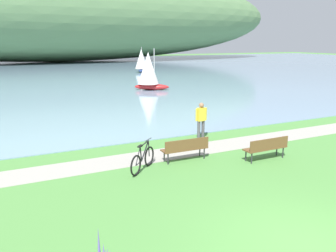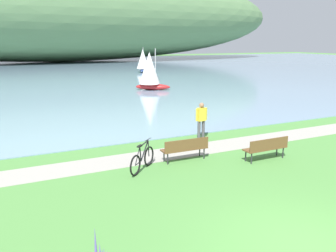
# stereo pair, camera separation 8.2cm
# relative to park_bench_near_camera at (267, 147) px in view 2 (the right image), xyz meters

# --- Properties ---
(ground_plane) EXTENTS (200.00, 200.00, 0.00)m
(ground_plane) POSITION_rel_park_bench_near_camera_xyz_m (-3.14, -4.94, -0.52)
(ground_plane) COLOR #518E42
(bay_water) EXTENTS (180.00, 80.00, 0.04)m
(bay_water) POSITION_rel_park_bench_near_camera_xyz_m (-3.14, 44.34, -0.50)
(bay_water) COLOR #7A99B2
(bay_water) RESTS_ON ground
(distant_hillside) EXTENTS (104.67, 28.00, 19.97)m
(distant_hillside) POSITION_rel_park_bench_near_camera_xyz_m (3.52, 68.30, 9.51)
(distant_hillside) COLOR #567A4C
(distant_hillside) RESTS_ON bay_water
(shoreline_path) EXTENTS (60.00, 1.50, 0.01)m
(shoreline_path) POSITION_rel_park_bench_near_camera_xyz_m (-3.14, 2.28, -0.52)
(shoreline_path) COLOR #A39E93
(shoreline_path) RESTS_ON ground
(park_bench_near_camera) EXTENTS (1.80, 0.49, 0.88)m
(park_bench_near_camera) POSITION_rel_park_bench_near_camera_xyz_m (0.00, 0.00, 0.00)
(park_bench_near_camera) COLOR brown
(park_bench_near_camera) RESTS_ON ground
(park_bench_further_along) EXTENTS (1.81, 0.52, 0.88)m
(park_bench_further_along) POSITION_rel_park_bench_near_camera_xyz_m (-2.80, 1.26, 0.00)
(park_bench_further_along) COLOR brown
(park_bench_further_along) RESTS_ON ground
(bicycle_leaning_near_bench) EXTENTS (1.36, 1.23, 1.01)m
(bicycle_leaning_near_bench) POSITION_rel_park_bench_near_camera_xyz_m (-4.62, 1.02, -0.12)
(bicycle_leaning_near_bench) COLOR black
(bicycle_leaning_near_bench) RESTS_ON ground
(person_at_shoreline) EXTENTS (0.61, 0.25, 1.71)m
(person_at_shoreline) POSITION_rel_park_bench_near_camera_xyz_m (-0.76, 3.53, 0.46)
(person_at_shoreline) COLOR #4C4C51
(person_at_shoreline) RESTS_ON ground
(sailboat_nearest_to_shore) EXTENTS (2.38, 3.03, 3.50)m
(sailboat_nearest_to_shore) POSITION_rel_park_bench_near_camera_xyz_m (9.51, 36.70, 1.16)
(sailboat_nearest_to_shore) COLOR navy
(sailboat_nearest_to_shore) RESTS_ON bay_water
(sailboat_mid_bay) EXTENTS (3.15, 2.66, 3.70)m
(sailboat_mid_bay) POSITION_rel_park_bench_near_camera_xyz_m (3.43, 19.58, 1.26)
(sailboat_mid_bay) COLOR #B22323
(sailboat_mid_bay) RESTS_ON bay_water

